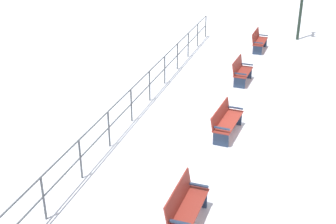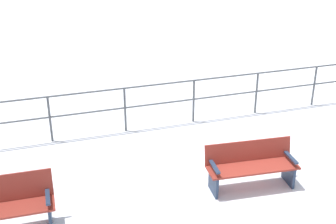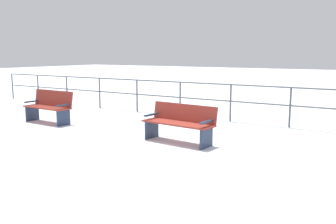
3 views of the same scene
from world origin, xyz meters
name	(u,v)px [view 3 (image 3 of 3)]	position (x,y,z in m)	size (l,w,h in m)	color
ground_plane	(180,142)	(0.00, 0.00, 0.00)	(80.00, 80.00, 0.00)	white
bench_second	(49,106)	(-0.01, -4.37, 0.48)	(0.60, 1.60, 0.92)	maroon
bench_third	(180,122)	(0.03, 0.01, 0.45)	(0.71, 1.74, 0.85)	maroon
waterfront_railing	(231,96)	(-2.97, 0.00, 0.74)	(0.05, 20.57, 1.10)	#4C5156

